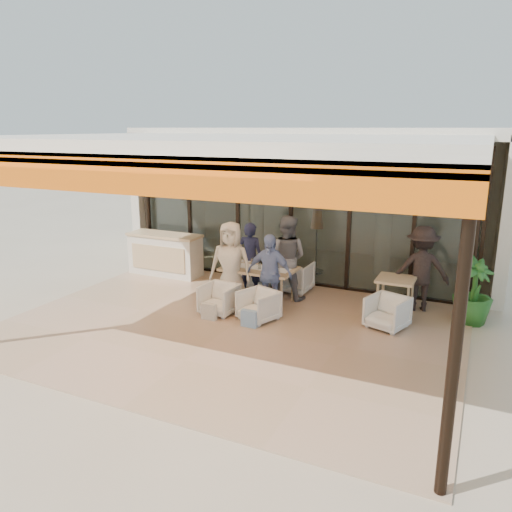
# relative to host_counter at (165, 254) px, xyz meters

# --- Properties ---
(ground) EXTENTS (70.00, 70.00, 0.00)m
(ground) POSITION_rel_host_counter_xyz_m (3.00, -2.30, -0.53)
(ground) COLOR #C6B293
(ground) RESTS_ON ground
(terrace_floor) EXTENTS (8.00, 6.00, 0.01)m
(terrace_floor) POSITION_rel_host_counter_xyz_m (3.00, -2.30, -0.53)
(terrace_floor) COLOR tan
(terrace_floor) RESTS_ON ground
(terrace_structure) EXTENTS (8.00, 6.00, 3.40)m
(terrace_structure) POSITION_rel_host_counter_xyz_m (3.00, -2.56, 2.72)
(terrace_structure) COLOR silver
(terrace_structure) RESTS_ON ground
(glass_storefront) EXTENTS (8.08, 0.10, 3.20)m
(glass_storefront) POSITION_rel_host_counter_xyz_m (3.00, 0.70, 1.07)
(glass_storefront) COLOR #9EADA3
(glass_storefront) RESTS_ON ground
(interior_block) EXTENTS (9.05, 3.62, 3.52)m
(interior_block) POSITION_rel_host_counter_xyz_m (3.01, 3.02, 1.70)
(interior_block) COLOR silver
(interior_block) RESTS_ON ground
(host_counter) EXTENTS (1.85, 0.65, 1.04)m
(host_counter) POSITION_rel_host_counter_xyz_m (0.00, 0.00, 0.00)
(host_counter) COLOR silver
(host_counter) RESTS_ON ground
(dining_table) EXTENTS (1.50, 0.90, 0.93)m
(dining_table) POSITION_rel_host_counter_xyz_m (2.90, -0.80, 0.16)
(dining_table) COLOR #D7B383
(dining_table) RESTS_ON ground
(chair_far_left) EXTENTS (0.73, 0.69, 0.70)m
(chair_far_left) POSITION_rel_host_counter_xyz_m (2.48, 0.14, -0.18)
(chair_far_left) COLOR white
(chair_far_left) RESTS_ON ground
(chair_far_right) EXTENTS (0.74, 0.69, 0.74)m
(chair_far_right) POSITION_rel_host_counter_xyz_m (3.32, 0.14, -0.16)
(chair_far_right) COLOR white
(chair_far_right) RESTS_ON ground
(chair_near_left) EXTENTS (0.68, 0.64, 0.66)m
(chair_near_left) POSITION_rel_host_counter_xyz_m (2.48, -1.76, -0.20)
(chair_near_left) COLOR white
(chair_near_left) RESTS_ON ground
(chair_near_right) EXTENTS (0.80, 0.78, 0.65)m
(chair_near_right) POSITION_rel_host_counter_xyz_m (3.32, -1.76, -0.21)
(chair_near_right) COLOR white
(chair_near_right) RESTS_ON ground
(diner_navy) EXTENTS (0.61, 0.42, 1.58)m
(diner_navy) POSITION_rel_host_counter_xyz_m (2.48, -0.36, 0.26)
(diner_navy) COLOR #171A32
(diner_navy) RESTS_ON ground
(diner_grey) EXTENTS (0.89, 0.71, 1.79)m
(diner_grey) POSITION_rel_host_counter_xyz_m (3.32, -0.36, 0.36)
(diner_grey) COLOR slate
(diner_grey) RESTS_ON ground
(diner_cream) EXTENTS (0.94, 0.70, 1.74)m
(diner_cream) POSITION_rel_host_counter_xyz_m (2.48, -1.26, 0.34)
(diner_cream) COLOR beige
(diner_cream) RESTS_ON ground
(diner_periwinkle) EXTENTS (0.93, 0.40, 1.57)m
(diner_periwinkle) POSITION_rel_host_counter_xyz_m (3.32, -1.26, 0.26)
(diner_periwinkle) COLOR #718ABC
(diner_periwinkle) RESTS_ON ground
(tote_bag_cream) EXTENTS (0.30, 0.10, 0.34)m
(tote_bag_cream) POSITION_rel_host_counter_xyz_m (2.48, -2.16, -0.36)
(tote_bag_cream) COLOR silver
(tote_bag_cream) RESTS_ON ground
(tote_bag_blue) EXTENTS (0.30, 0.10, 0.34)m
(tote_bag_blue) POSITION_rel_host_counter_xyz_m (3.32, -2.16, -0.36)
(tote_bag_blue) COLOR #99BFD8
(tote_bag_blue) RESTS_ON ground
(side_table) EXTENTS (0.70, 0.70, 0.74)m
(side_table) POSITION_rel_host_counter_xyz_m (5.58, -0.37, 0.11)
(side_table) COLOR #D7B383
(side_table) RESTS_ON ground
(side_chair) EXTENTS (0.81, 0.78, 0.67)m
(side_chair) POSITION_rel_host_counter_xyz_m (5.58, -1.12, -0.20)
(side_chair) COLOR white
(side_chair) RESTS_ON ground
(standing_woman) EXTENTS (1.23, 0.90, 1.71)m
(standing_woman) POSITION_rel_host_counter_xyz_m (5.97, 0.09, 0.32)
(standing_woman) COLOR black
(standing_woman) RESTS_ON ground
(potted_palm) EXTENTS (0.98, 0.98, 1.25)m
(potted_palm) POSITION_rel_host_counter_xyz_m (6.94, -0.19, 0.09)
(potted_palm) COLOR #1E5919
(potted_palm) RESTS_ON ground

